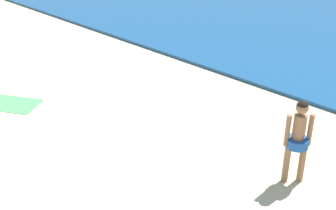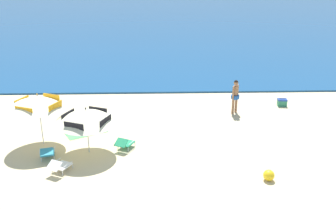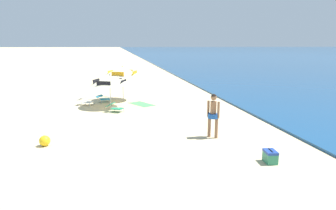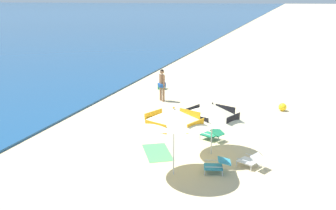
{
  "view_description": "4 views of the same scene",
  "coord_description": "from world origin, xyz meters",
  "views": [
    {
      "loc": [
        6.87,
        0.43,
        5.57
      ],
      "look_at": [
        0.59,
        7.02,
        0.93
      ],
      "focal_mm": 49.71,
      "sensor_mm": 36.0,
      "label": 1
    },
    {
      "loc": [
        -0.57,
        -9.81,
        7.0
      ],
      "look_at": [
        -0.1,
        5.75,
        1.19
      ],
      "focal_mm": 38.63,
      "sensor_mm": 36.0,
      "label": 2
    },
    {
      "loc": [
        14.47,
        3.83,
        3.7
      ],
      "look_at": [
        -0.16,
        6.43,
        0.66
      ],
      "focal_mm": 31.76,
      "sensor_mm": 36.0,
      "label": 3
    },
    {
      "loc": [
        -16.82,
        0.95,
        5.55
      ],
      "look_at": [
        -0.1,
        6.19,
        0.79
      ],
      "focal_mm": 42.27,
      "sensor_mm": 36.0,
      "label": 4
    }
  ],
  "objects": [
    {
      "name": "beach_towel",
      "position": [
        -3.87,
        5.41,
        0.01
      ],
      "size": [
        2.01,
        1.67,
        0.01
      ],
      "primitive_type": "cube",
      "rotation": [
        0.0,
        0.0,
        5.22
      ],
      "color": "#4C9E5B",
      "rests_on": "ground"
    },
    {
      "name": "person_standing_near_shore",
      "position": [
        3.42,
        7.63,
        1.03
      ],
      "size": [
        0.44,
        0.44,
        1.78
      ],
      "color": "#8C6042",
      "rests_on": "ground"
    }
  ]
}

